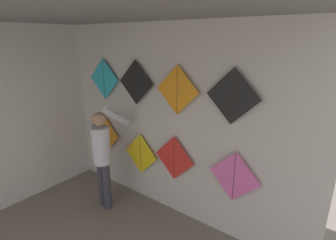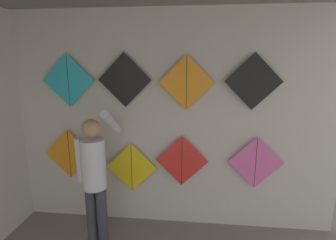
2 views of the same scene
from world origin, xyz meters
name	(u,v)px [view 1 (image 1 of 2)]	position (x,y,z in m)	size (l,w,h in m)	color
back_panel	(161,121)	(0.00, 3.91, 1.40)	(4.54, 0.06, 2.80)	beige
shopkeeper	(102,152)	(-0.65, 3.30, 0.94)	(0.42, 0.56, 1.67)	#383842
kite_0	(105,134)	(-1.21, 3.82, 0.95)	(0.68, 0.01, 0.68)	orange
kite_1	(141,154)	(-0.35, 3.82, 0.80)	(0.68, 0.01, 0.68)	yellow
kite_2	(174,158)	(0.31, 3.82, 0.92)	(0.68, 0.01, 0.68)	red
kite_3	(234,177)	(1.24, 3.82, 0.94)	(0.68, 0.01, 0.68)	pink
kite_4	(104,79)	(-1.13, 3.82, 1.94)	(0.68, 0.01, 0.68)	#28B2C6
kite_5	(136,83)	(-0.40, 3.82, 1.95)	(0.68, 0.01, 0.68)	black
kite_6	(177,90)	(0.36, 3.82, 1.92)	(0.68, 0.01, 0.68)	orange
kite_7	(233,97)	(1.14, 3.82, 1.94)	(0.68, 0.01, 0.68)	black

